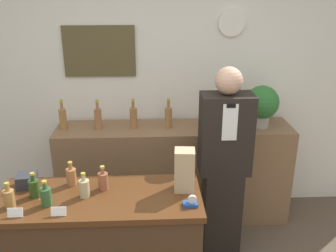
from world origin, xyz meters
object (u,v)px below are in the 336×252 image
Objects in this scene: paper_bag at (184,170)px; tape_dispenser at (191,202)px; potted_plant at (262,104)px; shopkeeper at (224,165)px.

tape_dispenser is at bearing -83.04° from paper_bag.
potted_plant is 1.57m from tape_dispenser.
shopkeeper is 4.16× the size of potted_plant.
potted_plant is 1.39× the size of paper_bag.
tape_dispenser is (-0.37, -0.83, 0.16)m from shopkeeper.
tape_dispenser is at bearing -114.26° from shopkeeper.
paper_bag reaches higher than tape_dispenser.
potted_plant is at bearing 53.51° from paper_bag.
shopkeeper is 18.62× the size of tape_dispenser.
shopkeeper is at bearing 57.75° from paper_bag.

